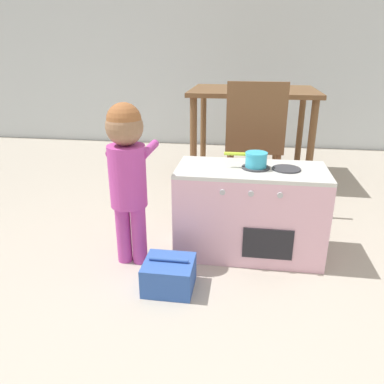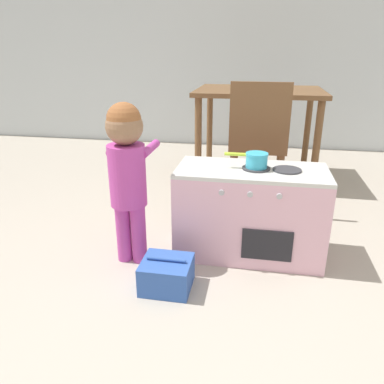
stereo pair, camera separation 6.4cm
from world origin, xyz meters
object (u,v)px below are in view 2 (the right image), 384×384
Objects in this scene: toy_pot at (256,159)px; dining_table at (259,103)px; play_kitchen at (250,212)px; child_figure at (127,164)px; dining_chair_near at (258,142)px; toy_basket at (167,274)px.

dining_table is (-0.01, 1.36, 0.11)m from toy_pot.
toy_pot is 1.37m from dining_table.
child_figure is at bearing -162.35° from play_kitchen.
dining_table is at bearing 91.45° from dining_chair_near.
child_figure reaches higher than toy_basket.
dining_chair_near reaches higher than toy_pot.
dining_table reaches higher than toy_basket.
dining_table is 1.16× the size of dining_chair_near.
child_figure is at bearing -162.73° from toy_pot.
child_figure is 0.58m from toy_basket.
dining_chair_near reaches higher than play_kitchen.
toy_basket is at bearing -101.82° from dining_table.
dining_chair_near is (0.02, 0.65, 0.24)m from play_kitchen.
play_kitchen is at bearing -178.29° from toy_pot.
toy_pot reaches higher than toy_basket.
dining_table is (0.37, 1.78, 0.59)m from toy_basket.
toy_basket is 0.23× the size of dining_table.
dining_table reaches higher than play_kitchen.
toy_basket is at bearing -131.77° from play_kitchen.
toy_pot is at bearing 17.27° from child_figure.
toy_basket is at bearing -41.45° from child_figure.
dining_chair_near is (0.00, 0.65, -0.07)m from toy_pot.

